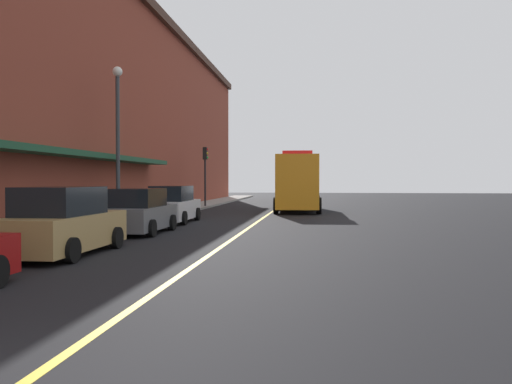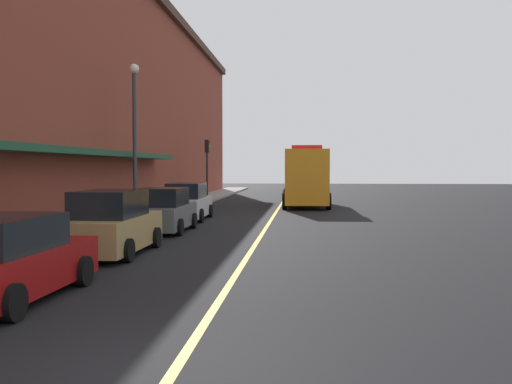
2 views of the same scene
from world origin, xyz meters
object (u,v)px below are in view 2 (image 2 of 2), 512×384
traffic_light_near (207,158)px  parked_car_3 (187,203)px  parking_meter_0 (98,210)px  street_lamp_left (135,125)px  utility_truck (305,178)px  parked_car_2 (163,211)px  parked_car_0 (2,261)px  parked_car_1 (112,225)px

traffic_light_near → parked_car_3: bearing=-84.4°
parking_meter_0 → street_lamp_left: street_lamp_left is taller
utility_truck → parking_meter_0: bearing=-22.1°
parked_car_2 → traffic_light_near: bearing=4.6°
utility_truck → traffic_light_near: size_ratio=2.07×
parked_car_0 → parked_car_3: parked_car_3 is taller
parked_car_1 → traffic_light_near: (-1.34, 24.17, 2.29)m
parked_car_0 → street_lamp_left: bearing=8.3°
parking_meter_0 → parked_car_1: bearing=-62.5°
parked_car_2 → parked_car_0: bearing=179.5°
utility_truck → street_lamp_left: 14.58m
utility_truck → parked_car_3: bearing=-30.2°
parked_car_2 → street_lamp_left: 5.22m
parking_meter_0 → traffic_light_near: 21.57m
parked_car_0 → parking_meter_0: size_ratio=3.50×
parking_meter_0 → parked_car_3: bearing=80.7°
parked_car_3 → traffic_light_near: (-1.29, 13.21, 2.33)m
parked_car_3 → parking_meter_0: size_ratio=3.51×
parked_car_1 → street_lamp_left: (-2.00, 8.99, 3.54)m
parked_car_2 → traffic_light_near: size_ratio=0.98×
parked_car_1 → traffic_light_near: bearing=3.4°
parked_car_0 → parked_car_3: bearing=0.9°
parked_car_3 → parked_car_0: bearing=178.9°
utility_truck → street_lamp_left: street_lamp_left is taller
parking_meter_0 → traffic_light_near: bearing=89.8°
parked_car_3 → parking_meter_0: 8.37m
parked_car_2 → parked_car_3: (-0.10, 5.15, 0.02)m
parked_car_1 → street_lamp_left: bearing=12.8°
utility_truck → parked_car_2: bearing=-21.2°
utility_truck → parked_car_0: bearing=-13.2°
parked_car_0 → street_lamp_left: size_ratio=0.67×
parked_car_1 → parked_car_0: bearing=179.2°
parked_car_2 → parked_car_3: size_ratio=0.90×
parked_car_1 → street_lamp_left: size_ratio=0.66×
parked_car_3 → traffic_light_near: 13.48m
parked_car_1 → parked_car_2: parked_car_1 is taller
parked_car_2 → utility_truck: (5.52, 15.37, 1.01)m
parked_car_1 → traffic_light_near: 24.32m
street_lamp_left → traffic_light_near: street_lamp_left is taller
parked_car_2 → parking_meter_0: bearing=155.1°
street_lamp_left → traffic_light_near: size_ratio=1.61×
parked_car_2 → utility_truck: 16.36m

